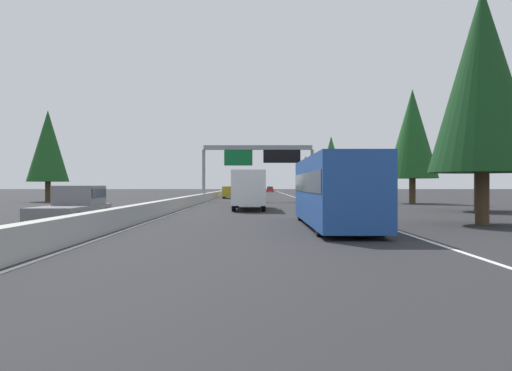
{
  "coord_description": "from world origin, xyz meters",
  "views": [
    {
      "loc": [
        -1.05,
        -5.77,
        1.9
      ],
      "look_at": [
        46.08,
        -5.66,
        1.84
      ],
      "focal_mm": 34.45,
      "sensor_mm": 36.0,
      "label": 1
    }
  ],
  "objects_px": {
    "conifer_right_mid": "(412,134)",
    "conifer_right_distant": "(305,171)",
    "conifer_right_near": "(479,86)",
    "sedan_far_center": "(270,189)",
    "conifer_right_far": "(331,159)",
    "sign_gantry_overhead": "(259,157)",
    "minivan_near_center": "(230,192)",
    "box_truck_distant_b": "(249,189)",
    "bus_distant_a": "(333,189)",
    "conifer_right_foreground": "(482,80)",
    "pickup_mid_center": "(240,189)",
    "conifer_left_near": "(48,146)",
    "oncoming_near": "(75,206)"
  },
  "relations": [
    {
      "from": "sedan_far_center",
      "to": "conifer_left_near",
      "type": "bearing_deg",
      "value": 160.27
    },
    {
      "from": "box_truck_distant_b",
      "to": "conifer_right_foreground",
      "type": "distance_m",
      "value": 18.95
    },
    {
      "from": "conifer_right_foreground",
      "to": "conifer_right_mid",
      "type": "distance_m",
      "value": 27.09
    },
    {
      "from": "box_truck_distant_b",
      "to": "oncoming_near",
      "type": "bearing_deg",
      "value": 152.16
    },
    {
      "from": "sedan_far_center",
      "to": "conifer_right_far",
      "type": "distance_m",
      "value": 42.04
    },
    {
      "from": "sign_gantry_overhead",
      "to": "conifer_right_distant",
      "type": "distance_m",
      "value": 52.58
    },
    {
      "from": "minivan_near_center",
      "to": "conifer_right_foreground",
      "type": "bearing_deg",
      "value": -162.58
    },
    {
      "from": "minivan_near_center",
      "to": "sedan_far_center",
      "type": "distance_m",
      "value": 60.93
    },
    {
      "from": "conifer_right_mid",
      "to": "conifer_right_distant",
      "type": "distance_m",
      "value": 57.58
    },
    {
      "from": "sign_gantry_overhead",
      "to": "oncoming_near",
      "type": "relative_size",
      "value": 2.26
    },
    {
      "from": "oncoming_near",
      "to": "conifer_right_far",
      "type": "relative_size",
      "value": 0.52
    },
    {
      "from": "sign_gantry_overhead",
      "to": "bus_distant_a",
      "type": "xyz_separation_m",
      "value": [
        -33.53,
        -3.16,
        -3.37
      ]
    },
    {
      "from": "sedan_far_center",
      "to": "pickup_mid_center",
      "type": "distance_m",
      "value": 25.65
    },
    {
      "from": "conifer_right_far",
      "to": "conifer_right_near",
      "type": "bearing_deg",
      "value": -177.37
    },
    {
      "from": "conifer_right_foreground",
      "to": "conifer_left_near",
      "type": "distance_m",
      "value": 46.61
    },
    {
      "from": "bus_distant_a",
      "to": "conifer_right_foreground",
      "type": "xyz_separation_m",
      "value": [
        1.18,
        -7.24,
        5.15
      ]
    },
    {
      "from": "conifer_right_distant",
      "to": "oncoming_near",
      "type": "bearing_deg",
      "value": 167.33
    },
    {
      "from": "bus_distant_a",
      "to": "minivan_near_center",
      "type": "bearing_deg",
      "value": 8.69
    },
    {
      "from": "bus_distant_a",
      "to": "oncoming_near",
      "type": "relative_size",
      "value": 2.05
    },
    {
      "from": "conifer_right_distant",
      "to": "sign_gantry_overhead",
      "type": "bearing_deg",
      "value": 168.73
    },
    {
      "from": "conifer_right_near",
      "to": "conifer_right_mid",
      "type": "distance_m",
      "value": 14.68
    },
    {
      "from": "sedan_far_center",
      "to": "conifer_right_mid",
      "type": "relative_size",
      "value": 0.38
    },
    {
      "from": "bus_distant_a",
      "to": "box_truck_distant_b",
      "type": "height_order",
      "value": "bus_distant_a"
    },
    {
      "from": "sign_gantry_overhead",
      "to": "conifer_right_foreground",
      "type": "distance_m",
      "value": 34.03
    },
    {
      "from": "minivan_near_center",
      "to": "pickup_mid_center",
      "type": "bearing_deg",
      "value": -0.06
    },
    {
      "from": "bus_distant_a",
      "to": "conifer_right_far",
      "type": "xyz_separation_m",
      "value": [
        67.44,
        -10.08,
        4.85
      ]
    },
    {
      "from": "bus_distant_a",
      "to": "pickup_mid_center",
      "type": "distance_m",
      "value": 83.5
    },
    {
      "from": "sedan_far_center",
      "to": "conifer_right_distant",
      "type": "bearing_deg",
      "value": -162.53
    },
    {
      "from": "pickup_mid_center",
      "to": "conifer_right_mid",
      "type": "distance_m",
      "value": 59.08
    },
    {
      "from": "sign_gantry_overhead",
      "to": "minivan_near_center",
      "type": "relative_size",
      "value": 2.54
    },
    {
      "from": "minivan_near_center",
      "to": "oncoming_near",
      "type": "bearing_deg",
      "value": 174.31
    },
    {
      "from": "minivan_near_center",
      "to": "sedan_far_center",
      "type": "bearing_deg",
      "value": -6.78
    },
    {
      "from": "sedan_far_center",
      "to": "conifer_right_far",
      "type": "height_order",
      "value": "conifer_right_far"
    },
    {
      "from": "conifer_right_near",
      "to": "conifer_left_near",
      "type": "distance_m",
      "value": 44.2
    },
    {
      "from": "conifer_right_foreground",
      "to": "minivan_near_center",
      "type": "bearing_deg",
      "value": 17.42
    },
    {
      "from": "bus_distant_a",
      "to": "conifer_right_foreground",
      "type": "height_order",
      "value": "conifer_right_foreground"
    },
    {
      "from": "box_truck_distant_b",
      "to": "conifer_right_mid",
      "type": "distance_m",
      "value": 21.21
    },
    {
      "from": "pickup_mid_center",
      "to": "oncoming_near",
      "type": "distance_m",
      "value": 82.71
    },
    {
      "from": "sign_gantry_overhead",
      "to": "minivan_near_center",
      "type": "xyz_separation_m",
      "value": [
        13.79,
        4.07,
        -4.13
      ]
    },
    {
      "from": "minivan_near_center",
      "to": "conifer_right_near",
      "type": "relative_size",
      "value": 0.34
    },
    {
      "from": "sedan_far_center",
      "to": "conifer_right_mid",
      "type": "distance_m",
      "value": 81.24
    },
    {
      "from": "conifer_right_far",
      "to": "conifer_right_foreground",
      "type": "bearing_deg",
      "value": 177.55
    },
    {
      "from": "box_truck_distant_b",
      "to": "minivan_near_center",
      "type": "height_order",
      "value": "box_truck_distant_b"
    },
    {
      "from": "sign_gantry_overhead",
      "to": "bus_distant_a",
      "type": "distance_m",
      "value": 33.84
    },
    {
      "from": "conifer_right_distant",
      "to": "bus_distant_a",
      "type": "bearing_deg",
      "value": 175.22
    },
    {
      "from": "sedan_far_center",
      "to": "conifer_right_distant",
      "type": "relative_size",
      "value": 0.54
    },
    {
      "from": "conifer_left_near",
      "to": "oncoming_near",
      "type": "bearing_deg",
      "value": -155.02
    },
    {
      "from": "bus_distant_a",
      "to": "conifer_right_distant",
      "type": "xyz_separation_m",
      "value": [
        85.09,
        -7.11,
        3.27
      ]
    },
    {
      "from": "minivan_near_center",
      "to": "conifer_right_foreground",
      "type": "distance_m",
      "value": 48.72
    },
    {
      "from": "conifer_right_near",
      "to": "conifer_right_far",
      "type": "bearing_deg",
      "value": 2.63
    }
  ]
}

